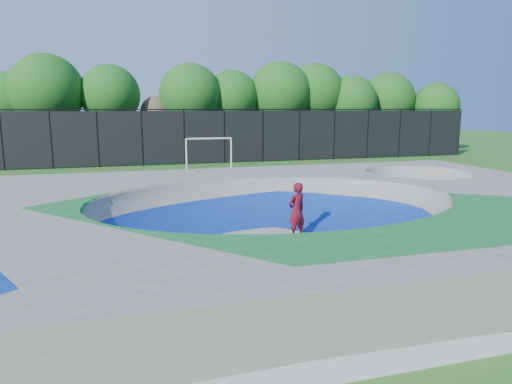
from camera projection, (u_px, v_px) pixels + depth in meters
ground at (275, 245)px, 13.84m from camera, size 120.00×120.00×0.00m
skate_deck at (275, 221)px, 13.70m from camera, size 22.00×14.00×1.50m
skater at (297, 211)px, 14.38m from camera, size 0.77×0.65×1.81m
skateboard at (296, 238)px, 14.54m from camera, size 0.81×0.48×0.05m
soccer_goal at (209, 147)px, 31.02m from camera, size 3.21×0.12×2.12m
fence at (184, 136)px, 33.30m from camera, size 48.09×0.09×4.04m
treeline at (158, 96)px, 37.31m from camera, size 53.24×7.60×8.15m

